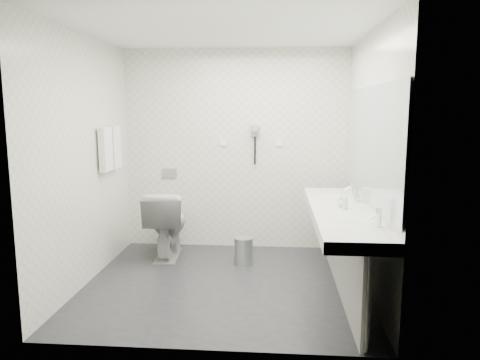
{
  "coord_description": "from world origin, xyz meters",
  "views": [
    {
      "loc": [
        0.51,
        -4.38,
        1.76
      ],
      "look_at": [
        0.15,
        0.15,
        1.05
      ],
      "focal_mm": 33.9,
      "sensor_mm": 36.0,
      "label": 1
    }
  ],
  "objects": [
    {
      "name": "wall_front",
      "position": [
        0.0,
        -1.3,
        1.25
      ],
      "size": [
        2.8,
        0.0,
        2.8
      ],
      "primitive_type": "plane",
      "rotation": [
        -1.57,
        0.0,
        0.0
      ],
      "color": "silver",
      "rests_on": "floor"
    },
    {
      "name": "flush_plate",
      "position": [
        -0.85,
        1.29,
        0.95
      ],
      "size": [
        0.18,
        0.02,
        0.12
      ],
      "primitive_type": "cube",
      "color": "#B2B5BA",
      "rests_on": "wall_back"
    },
    {
      "name": "dryer_barrel",
      "position": [
        0.25,
        1.2,
        1.53
      ],
      "size": [
        0.08,
        0.14,
        0.08
      ],
      "primitive_type": "cylinder",
      "rotation": [
        1.57,
        0.0,
        0.0
      ],
      "color": "gray",
      "rests_on": "dryer_cradle"
    },
    {
      "name": "floor",
      "position": [
        0.0,
        0.0,
        0.0
      ],
      "size": [
        2.8,
        2.8,
        0.0
      ],
      "primitive_type": "plane",
      "color": "#252529",
      "rests_on": "ground"
    },
    {
      "name": "faucet_near",
      "position": [
        1.32,
        -0.85,
        0.92
      ],
      "size": [
        0.04,
        0.04,
        0.15
      ],
      "primitive_type": "cylinder",
      "color": "silver",
      "rests_on": "vanity_counter"
    },
    {
      "name": "pedal_bin",
      "position": [
        0.16,
        0.6,
        0.15
      ],
      "size": [
        0.28,
        0.28,
        0.3
      ],
      "primitive_type": "cylinder",
      "rotation": [
        0.0,
        0.0,
        0.41
      ],
      "color": "#B2B5BA",
      "rests_on": "floor"
    },
    {
      "name": "vanity_counter",
      "position": [
        1.12,
        -0.2,
        0.8
      ],
      "size": [
        0.55,
        2.2,
        0.1
      ],
      "primitive_type": "cube",
      "color": "white",
      "rests_on": "floor"
    },
    {
      "name": "dryer_cord",
      "position": [
        0.25,
        1.26,
        1.25
      ],
      "size": [
        0.02,
        0.02,
        0.35
      ],
      "primitive_type": "cylinder",
      "color": "black",
      "rests_on": "dryer_cradle"
    },
    {
      "name": "towel_near",
      "position": [
        -1.34,
        0.41,
        1.33
      ],
      "size": [
        0.07,
        0.24,
        0.48
      ],
      "primitive_type": "cube",
      "color": "white",
      "rests_on": "towel_rail"
    },
    {
      "name": "basin_near",
      "position": [
        1.12,
        -0.85,
        0.83
      ],
      "size": [
        0.4,
        0.31,
        0.05
      ],
      "primitive_type": "ellipsoid",
      "color": "white",
      "rests_on": "vanity_counter"
    },
    {
      "name": "soap_bottle_c",
      "position": [
        1.16,
        -0.24,
        0.92
      ],
      "size": [
        0.07,
        0.07,
        0.13
      ],
      "primitive_type": "imported",
      "rotation": [
        0.0,
        0.0,
        0.39
      ],
      "color": "silver",
      "rests_on": "vanity_counter"
    },
    {
      "name": "glass_left",
      "position": [
        1.33,
        0.13,
        0.91
      ],
      "size": [
        0.08,
        0.08,
        0.12
      ],
      "primitive_type": "cylinder",
      "rotation": [
        0.0,
        0.0,
        0.23
      ],
      "color": "silver",
      "rests_on": "vanity_counter"
    },
    {
      "name": "switch_plate_a",
      "position": [
        -0.15,
        1.29,
        1.35
      ],
      "size": [
        0.09,
        0.02,
        0.09
      ],
      "primitive_type": "cube",
      "color": "white",
      "rests_on": "wall_back"
    },
    {
      "name": "dryer_cradle",
      "position": [
        0.25,
        1.27,
        1.5
      ],
      "size": [
        0.1,
        0.04,
        0.14
      ],
      "primitive_type": "cube",
      "color": "gray",
      "rests_on": "wall_back"
    },
    {
      "name": "soap_bottle_b",
      "position": [
        1.13,
        -0.14,
        0.9
      ],
      "size": [
        0.09,
        0.09,
        0.09
      ],
      "primitive_type": "imported",
      "rotation": [
        0.0,
        0.0,
        -0.34
      ],
      "color": "silver",
      "rests_on": "vanity_counter"
    },
    {
      "name": "mirror",
      "position": [
        1.39,
        -0.2,
        1.45
      ],
      "size": [
        0.02,
        2.2,
        1.05
      ],
      "primitive_type": "cube",
      "color": "#B2BCC6",
      "rests_on": "wall_right"
    },
    {
      "name": "bin_lid",
      "position": [
        0.16,
        0.6,
        0.31
      ],
      "size": [
        0.21,
        0.21,
        0.02
      ],
      "primitive_type": "cylinder",
      "color": "#B2B5BA",
      "rests_on": "pedal_bin"
    },
    {
      "name": "wall_right",
      "position": [
        1.4,
        0.0,
        1.25
      ],
      "size": [
        0.0,
        2.6,
        2.6
      ],
      "primitive_type": "plane",
      "rotation": [
        1.57,
        0.0,
        -1.57
      ],
      "color": "silver",
      "rests_on": "floor"
    },
    {
      "name": "towel_rail",
      "position": [
        -1.35,
        0.55,
        1.55
      ],
      "size": [
        0.02,
        0.62,
        0.02
      ],
      "primitive_type": "cylinder",
      "rotation": [
        1.57,
        0.0,
        0.0
      ],
      "color": "silver",
      "rests_on": "wall_left"
    },
    {
      "name": "toilet",
      "position": [
        -0.78,
        0.81,
        0.4
      ],
      "size": [
        0.5,
        0.83,
        0.81
      ],
      "primitive_type": "imported",
      "rotation": [
        0.0,
        0.0,
        3.2
      ],
      "color": "white",
      "rests_on": "floor"
    },
    {
      "name": "towel_far",
      "position": [
        -1.34,
        0.69,
        1.33
      ],
      "size": [
        0.07,
        0.24,
        0.48
      ],
      "primitive_type": "cube",
      "color": "white",
      "rests_on": "towel_rail"
    },
    {
      "name": "vanity_panel",
      "position": [
        1.15,
        -0.2,
        0.38
      ],
      "size": [
        0.03,
        2.15,
        0.75
      ],
      "primitive_type": "cube",
      "color": "gray",
      "rests_on": "floor"
    },
    {
      "name": "wall_left",
      "position": [
        -1.4,
        0.0,
        1.25
      ],
      "size": [
        0.0,
        2.6,
        2.6
      ],
      "primitive_type": "plane",
      "rotation": [
        1.57,
        0.0,
        1.57
      ],
      "color": "silver",
      "rests_on": "floor"
    },
    {
      "name": "basin_far",
      "position": [
        1.12,
        0.45,
        0.83
      ],
      "size": [
        0.4,
        0.31,
        0.05
      ],
      "primitive_type": "ellipsoid",
      "color": "white",
      "rests_on": "vanity_counter"
    },
    {
      "name": "ceiling",
      "position": [
        0.0,
        0.0,
        2.5
      ],
      "size": [
        2.8,
        2.8,
        0.0
      ],
      "primitive_type": "plane",
      "rotation": [
        3.14,
        0.0,
        0.0
      ],
      "color": "white",
      "rests_on": "wall_back"
    },
    {
      "name": "vanity_post_near",
      "position": [
        1.18,
        -1.24,
        0.38
      ],
      "size": [
        0.06,
        0.06,
        0.75
      ],
      "primitive_type": "cylinder",
      "color": "silver",
      "rests_on": "floor"
    },
    {
      "name": "switch_plate_b",
      "position": [
        0.55,
        1.29,
        1.35
      ],
      "size": [
        0.09,
        0.02,
        0.09
      ],
      "primitive_type": "cube",
      "color": "white",
      "rests_on": "wall_back"
    },
    {
      "name": "vanity_post_far",
      "position": [
        1.18,
        0.84,
        0.38
      ],
      "size": [
        0.06,
        0.06,
        0.75
      ],
      "primitive_type": "cylinder",
      "color": "silver",
      "rests_on": "floor"
    },
    {
      "name": "soap_bottle_a",
      "position": [
        1.13,
        -0.11,
        0.91
      ],
      "size": [
        0.06,
        0.06,
        0.12
      ],
      "primitive_type": "imported",
      "rotation": [
        0.0,
        0.0,
        -0.06
      ],
      "color": "silver",
      "rests_on": "vanity_counter"
    },
    {
      "name": "faucet_far",
      "position": [
        1.32,
        0.45,
        0.92
      ],
      "size": [
        0.04,
        0.04,
        0.15
      ],
      "primitive_type": "cylinder",
      "color": "silver",
      "rests_on": "vanity_counter"
    },
    {
      "name": "wall_back",
      "position": [
        0.0,
        1.3,
        1.25
      ],
      "size": [
        2.8,
        0.0,
        2.8
      ],
      "primitive_type": "plane",
      "rotation": [
        1.57,
        0.0,
        0.0
      ],
      "color": "silver",
      "rests_on": "floor"
    }
  ]
}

